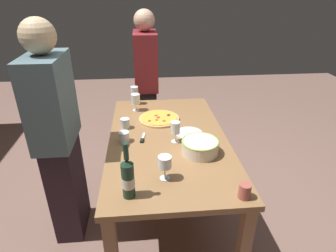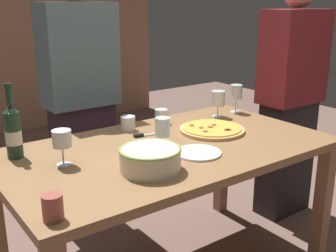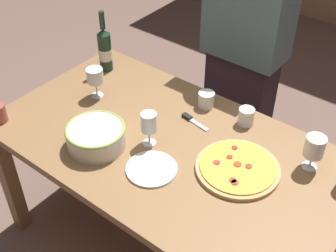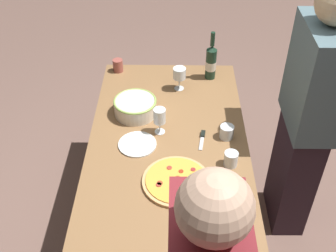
% 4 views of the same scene
% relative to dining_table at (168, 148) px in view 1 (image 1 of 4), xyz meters
% --- Properties ---
extents(ground_plane, '(8.00, 8.00, 0.00)m').
position_rel_dining_table_xyz_m(ground_plane, '(0.00, 0.00, -0.66)').
color(ground_plane, '#795A4F').
extents(dining_table, '(1.60, 0.90, 0.75)m').
position_rel_dining_table_xyz_m(dining_table, '(0.00, 0.00, 0.00)').
color(dining_table, olive).
rests_on(dining_table, ground).
extents(pizza, '(0.35, 0.35, 0.03)m').
position_rel_dining_table_xyz_m(pizza, '(0.33, 0.05, 0.10)').
color(pizza, tan).
rests_on(pizza, dining_table).
extents(serving_bowl, '(0.26, 0.26, 0.10)m').
position_rel_dining_table_xyz_m(serving_bowl, '(-0.24, -0.20, 0.15)').
color(serving_bowl, silver).
rests_on(serving_bowl, dining_table).
extents(wine_bottle, '(0.07, 0.07, 0.34)m').
position_rel_dining_table_xyz_m(wine_bottle, '(-0.65, 0.28, 0.22)').
color(wine_bottle, '#1D3928').
rests_on(wine_bottle, dining_table).
extents(wine_glass_near_pizza, '(0.07, 0.07, 0.18)m').
position_rel_dining_table_xyz_m(wine_glass_near_pizza, '(0.72, 0.26, 0.22)').
color(wine_glass_near_pizza, white).
rests_on(wine_glass_near_pizza, dining_table).
extents(wine_glass_by_bottle, '(0.08, 0.08, 0.16)m').
position_rel_dining_table_xyz_m(wine_glass_by_bottle, '(0.55, 0.25, 0.20)').
color(wine_glass_by_bottle, white).
rests_on(wine_glass_by_bottle, dining_table).
extents(wine_glass_far_left, '(0.08, 0.08, 0.16)m').
position_rel_dining_table_xyz_m(wine_glass_far_left, '(-0.51, 0.07, 0.20)').
color(wine_glass_far_left, white).
rests_on(wine_glass_far_left, dining_table).
extents(wine_glass_far_right, '(0.07, 0.07, 0.16)m').
position_rel_dining_table_xyz_m(wine_glass_far_right, '(-0.07, -0.05, 0.21)').
color(wine_glass_far_right, white).
rests_on(wine_glass_far_right, dining_table).
extents(cup_amber, '(0.08, 0.08, 0.08)m').
position_rel_dining_table_xyz_m(cup_amber, '(-0.03, 0.33, 0.13)').
color(cup_amber, white).
rests_on(cup_amber, dining_table).
extents(cup_ceramic, '(0.07, 0.07, 0.09)m').
position_rel_dining_table_xyz_m(cup_ceramic, '(-0.72, -0.36, 0.14)').
color(cup_ceramic, '#A75247').
rests_on(cup_ceramic, dining_table).
extents(cup_spare, '(0.07, 0.07, 0.08)m').
position_rel_dining_table_xyz_m(cup_spare, '(0.20, 0.33, 0.13)').
color(cup_spare, white).
rests_on(cup_spare, dining_table).
extents(side_plate, '(0.21, 0.21, 0.01)m').
position_rel_dining_table_xyz_m(side_plate, '(0.05, -0.17, 0.10)').
color(side_plate, white).
rests_on(side_plate, dining_table).
extents(pizza_knife, '(0.16, 0.05, 0.02)m').
position_rel_dining_table_xyz_m(pizza_knife, '(-0.01, 0.20, 0.10)').
color(pizza_knife, silver).
rests_on(pizza_knife, dining_table).
extents(person_host, '(0.43, 0.24, 1.59)m').
position_rel_dining_table_xyz_m(person_host, '(1.09, 0.14, 0.15)').
color(person_host, '#282527').
rests_on(person_host, ground).
extents(person_guest_left, '(0.44, 0.24, 1.64)m').
position_rel_dining_table_xyz_m(person_guest_left, '(-0.09, 0.79, 0.17)').
color(person_guest_left, '#2C1D27').
rests_on(person_guest_left, ground).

